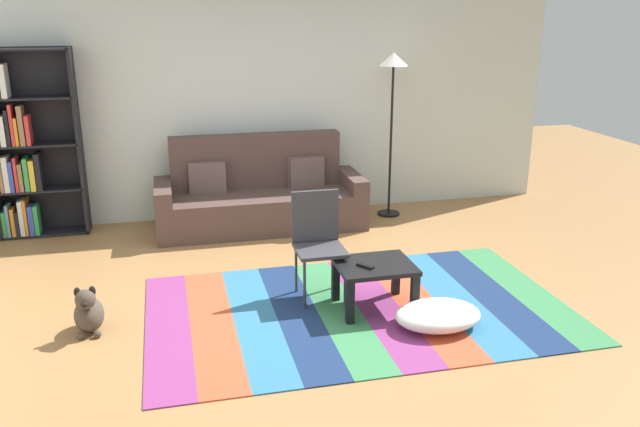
% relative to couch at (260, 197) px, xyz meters
% --- Properties ---
extents(ground_plane, '(14.00, 14.00, 0.00)m').
position_rel_couch_xyz_m(ground_plane, '(0.20, -2.02, -0.34)').
color(ground_plane, '#9E7042').
extents(back_wall, '(6.80, 0.10, 2.70)m').
position_rel_couch_xyz_m(back_wall, '(0.20, 0.53, 1.01)').
color(back_wall, silver).
rests_on(back_wall, ground_plane).
extents(rug, '(3.37, 2.06, 0.01)m').
position_rel_couch_xyz_m(rug, '(0.46, -2.30, -0.33)').
color(rug, '#843370').
rests_on(rug, ground_plane).
extents(couch, '(2.26, 0.80, 1.00)m').
position_rel_couch_xyz_m(couch, '(0.00, 0.00, 0.00)').
color(couch, '#4C3833').
rests_on(couch, ground_plane).
extents(bookshelf, '(0.90, 0.28, 1.97)m').
position_rel_couch_xyz_m(bookshelf, '(-2.40, 0.28, 0.58)').
color(bookshelf, black).
rests_on(bookshelf, ground_plane).
extents(coffee_table, '(0.61, 0.51, 0.38)m').
position_rel_couch_xyz_m(coffee_table, '(0.58, -2.30, -0.02)').
color(coffee_table, black).
rests_on(coffee_table, rug).
extents(pouf, '(0.67, 0.50, 0.19)m').
position_rel_couch_xyz_m(pouf, '(0.96, -2.74, -0.23)').
color(pouf, white).
rests_on(pouf, rug).
extents(dog, '(0.22, 0.35, 0.40)m').
position_rel_couch_xyz_m(dog, '(-1.63, -2.18, -0.18)').
color(dog, '#473D33').
rests_on(dog, ground_plane).
extents(standing_lamp, '(0.32, 0.32, 1.87)m').
position_rel_couch_xyz_m(standing_lamp, '(1.54, 0.06, 1.22)').
color(standing_lamp, black).
rests_on(standing_lamp, ground_plane).
extents(tv_remote, '(0.13, 0.15, 0.02)m').
position_rel_couch_xyz_m(tv_remote, '(0.49, -2.36, 0.07)').
color(tv_remote, black).
rests_on(tv_remote, coffee_table).
extents(folding_chair, '(0.40, 0.40, 0.90)m').
position_rel_couch_xyz_m(folding_chair, '(0.20, -1.94, 0.20)').
color(folding_chair, '#38383D').
rests_on(folding_chair, ground_plane).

